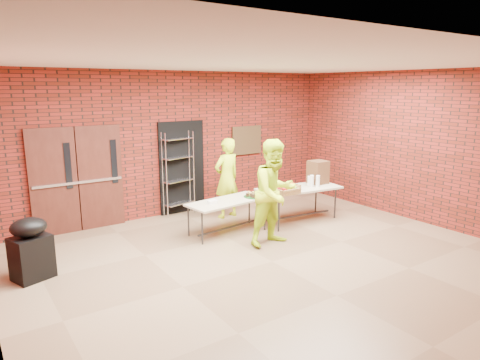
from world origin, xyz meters
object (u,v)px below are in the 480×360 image
Objects in this scene: coffee_dispenser at (318,172)px; table_left at (227,203)px; volunteer_man at (275,193)px; volunteer_woman at (227,178)px; wire_rack at (178,174)px; table_right at (299,190)px; covered_grill at (31,248)px.

table_left is at bearing 177.20° from coffee_dispenser.
coffee_dispenser is 0.26× the size of volunteer_man.
volunteer_man reaches higher than volunteer_woman.
volunteer_man is at bearing -90.09° from wire_rack.
wire_rack is 1.11× the size of table_left.
wire_rack is at bearing -51.33° from volunteer_woman.
table_left is at bearing 108.61° from volunteer_man.
wire_rack is 2.71m from table_right.
volunteer_woman reaches higher than table_right.
covered_grill is 4.27m from volunteer_woman.
table_left is 1.71m from table_right.
wire_rack is 1.97× the size of covered_grill.
table_right is at bearing -57.70° from wire_rack.
volunteer_man reaches higher than covered_grill.
table_right reaches higher than table_left.
table_left is (0.21, -1.70, -0.33)m from wire_rack.
wire_rack is at bearing 144.41° from coffee_dispenser.
table_left is 1.13m from volunteer_woman.
covered_grill is at bearing -174.04° from table_right.
covered_grill is at bearing -164.91° from wire_rack.
volunteer_woman reaches higher than coffee_dispenser.
wire_rack is 0.97× the size of volunteer_man.
volunteer_woman is at bearing -56.96° from wire_rack.
covered_grill is at bearing 6.38° from volunteer_woman.
wire_rack reaches higher than coffee_dispenser.
volunteer_man is at bearing -31.85° from covered_grill.
table_left is 1.11m from volunteer_man.
table_right is at bearing 127.42° from volunteer_woman.
wire_rack is 3.11m from coffee_dispenser.
volunteer_woman is at bearing 80.83° from volunteer_man.
covered_grill reaches higher than table_right.
volunteer_woman is at bearing 50.63° from table_left.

